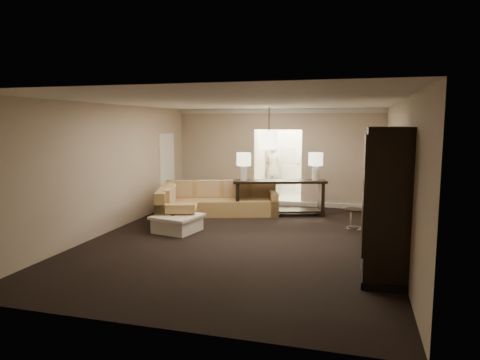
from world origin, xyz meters
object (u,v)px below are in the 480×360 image
(console_table, at_px, (279,194))
(drink_table, at_px, (354,216))
(sectional_sofa, at_px, (207,204))
(armoire, at_px, (385,205))
(person, at_px, (273,166))
(coffee_table, at_px, (177,223))

(console_table, distance_m, drink_table, 2.31)
(sectional_sofa, xyz_separation_m, armoire, (4.09, -3.16, 0.77))
(sectional_sofa, distance_m, person, 3.97)
(armoire, bearing_deg, coffee_table, 159.20)
(armoire, bearing_deg, console_table, 121.34)
(coffee_table, height_order, console_table, console_table)
(sectional_sofa, xyz_separation_m, person, (0.95, 3.81, 0.62))
(armoire, distance_m, person, 7.64)
(sectional_sofa, xyz_separation_m, drink_table, (3.63, -0.59, 0.03))
(armoire, xyz_separation_m, person, (-3.14, 6.97, -0.14))
(coffee_table, bearing_deg, person, 78.47)
(coffee_table, distance_m, drink_table, 3.90)
(person, bearing_deg, sectional_sofa, 77.57)
(coffee_table, xyz_separation_m, console_table, (1.87, 2.27, 0.36))
(coffee_table, bearing_deg, sectional_sofa, 84.57)
(coffee_table, xyz_separation_m, armoire, (4.23, -1.61, 0.92))
(console_table, bearing_deg, drink_table, -51.14)
(console_table, bearing_deg, armoire, -75.23)
(coffee_table, distance_m, console_table, 2.96)
(sectional_sofa, height_order, armoire, armoire)
(console_table, bearing_deg, person, 87.58)
(person, bearing_deg, drink_table, 122.87)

